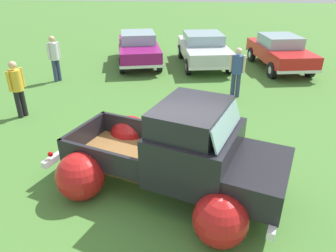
% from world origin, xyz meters
% --- Properties ---
extents(ground_plane, '(80.00, 80.00, 0.00)m').
position_xyz_m(ground_plane, '(0.00, 0.00, 0.00)').
color(ground_plane, '#477A33').
extents(vintage_pickup_truck, '(4.99, 3.82, 1.96)m').
position_xyz_m(vintage_pickup_truck, '(0.37, -0.13, 0.76)').
color(vintage_pickup_truck, black).
rests_on(vintage_pickup_truck, ground).
extents(show_car_0, '(2.78, 4.58, 1.43)m').
position_xyz_m(show_car_0, '(-2.28, 9.22, 0.78)').
color(show_car_0, black).
rests_on(show_car_0, ground).
extents(show_car_1, '(2.70, 4.57, 1.43)m').
position_xyz_m(show_car_1, '(0.70, 9.34, 0.78)').
color(show_car_1, black).
rests_on(show_car_1, ground).
extents(show_car_2, '(2.53, 4.43, 1.43)m').
position_xyz_m(show_car_2, '(4.05, 9.15, 0.78)').
color(show_car_2, black).
rests_on(show_car_2, ground).
extents(spectator_0, '(0.45, 0.52, 1.70)m').
position_xyz_m(spectator_0, '(-4.67, 2.99, 0.97)').
color(spectator_0, black).
rests_on(spectator_0, ground).
extents(spectator_1, '(0.47, 0.50, 1.76)m').
position_xyz_m(spectator_1, '(-5.03, 6.36, 1.01)').
color(spectator_1, navy).
rests_on(spectator_1, ground).
extents(spectator_2, '(0.53, 0.42, 1.70)m').
position_xyz_m(spectator_2, '(1.86, 5.38, 0.97)').
color(spectator_2, navy).
rests_on(spectator_2, ground).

